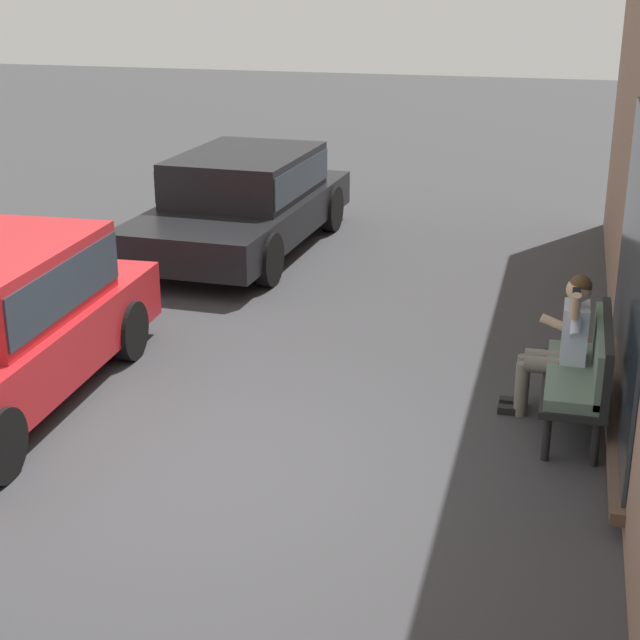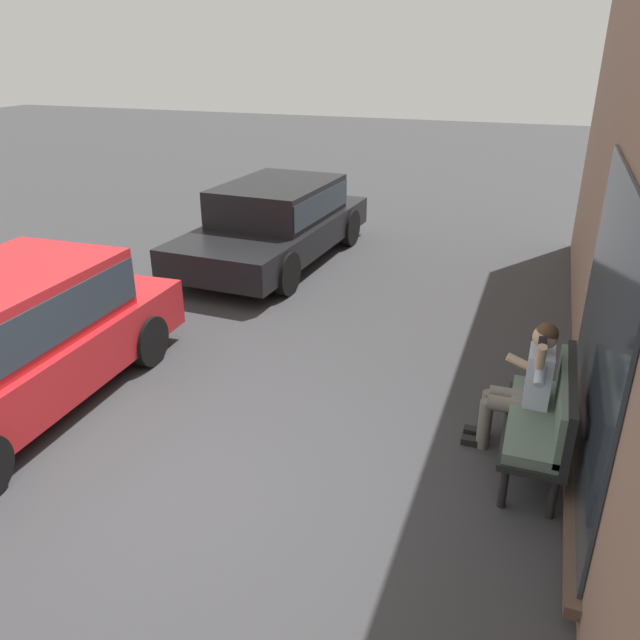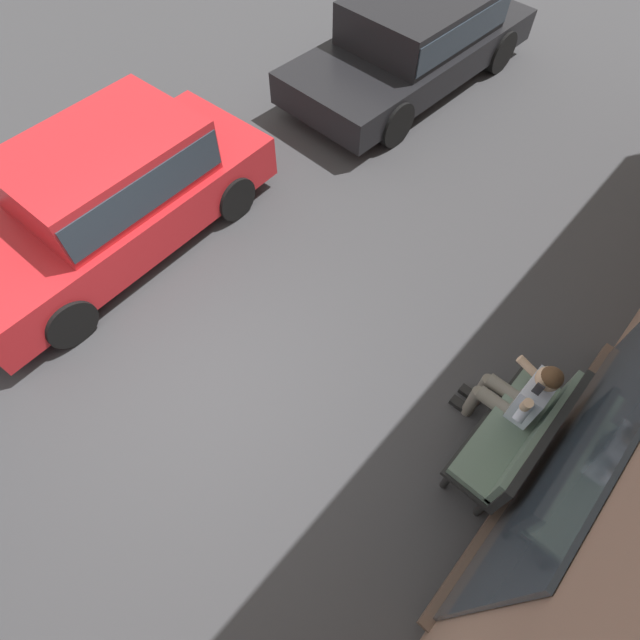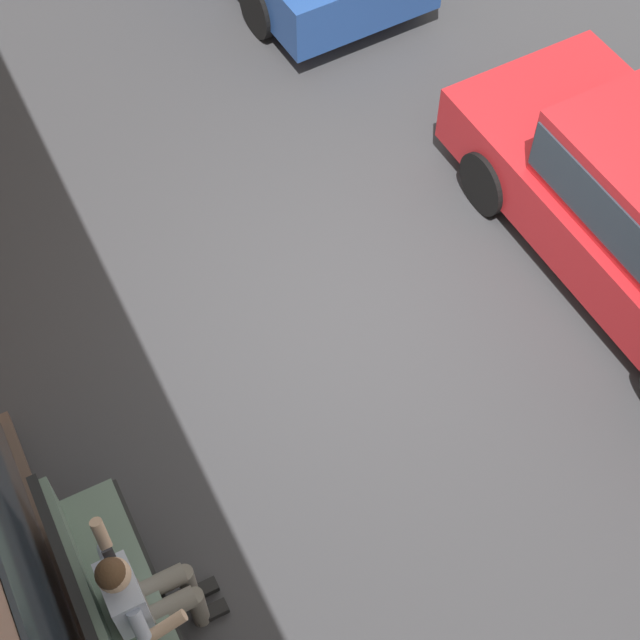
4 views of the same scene
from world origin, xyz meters
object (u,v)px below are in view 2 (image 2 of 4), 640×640
bench (548,415)px  parked_car_mid (10,337)px  parked_car_near (276,218)px  person_on_phone (526,384)px

bench → parked_car_mid: size_ratio=0.34×
parked_car_near → parked_car_mid: bearing=-6.3°
person_on_phone → parked_car_mid: parked_car_mid is taller
person_on_phone → parked_car_near: bearing=-135.2°
person_on_phone → parked_car_mid: bearing=-79.1°
person_on_phone → parked_car_near: (-4.54, -4.50, 0.06)m
parked_car_mid → person_on_phone: bearing=100.9°
bench → parked_car_mid: parked_car_mid is taller
parked_car_near → person_on_phone: bearing=44.8°
bench → person_on_phone: (-0.26, -0.22, 0.13)m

